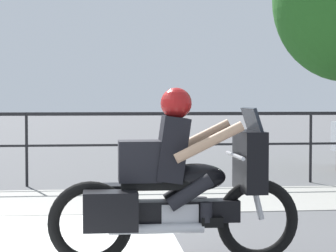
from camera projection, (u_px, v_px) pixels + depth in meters
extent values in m
cube|color=#99968E|center=(14.00, 202.00, 9.68)|extent=(44.00, 2.40, 0.01)
cube|color=black|center=(26.00, 114.00, 11.37)|extent=(36.00, 0.04, 0.06)
cube|color=black|center=(27.00, 146.00, 11.39)|extent=(36.00, 0.03, 0.04)
cylinder|color=black|center=(27.00, 149.00, 11.39)|extent=(0.05, 0.05, 1.29)
cylinder|color=black|center=(311.00, 147.00, 11.94)|extent=(0.05, 0.05, 1.29)
torus|color=black|center=(258.00, 220.00, 6.16)|extent=(0.78, 0.11, 0.78)
torus|color=black|center=(90.00, 223.00, 5.99)|extent=(0.78, 0.11, 0.78)
cube|color=black|center=(175.00, 211.00, 6.07)|extent=(1.19, 0.22, 0.20)
cube|color=silver|center=(179.00, 216.00, 6.08)|extent=(0.34, 0.26, 0.26)
ellipsoid|color=black|center=(195.00, 177.00, 6.08)|extent=(0.57, 0.30, 0.26)
cube|color=black|center=(158.00, 184.00, 6.04)|extent=(0.69, 0.28, 0.08)
cube|color=black|center=(250.00, 161.00, 6.13)|extent=(0.20, 0.63, 0.56)
cube|color=#1E232B|center=(252.00, 120.00, 6.11)|extent=(0.10, 0.54, 0.24)
cylinder|color=silver|center=(235.00, 155.00, 6.11)|extent=(0.04, 0.70, 0.04)
cylinder|color=silver|center=(157.00, 229.00, 5.90)|extent=(0.86, 0.09, 0.09)
cube|color=black|center=(111.00, 211.00, 5.77)|extent=(0.48, 0.28, 0.34)
cube|color=black|center=(110.00, 202.00, 6.24)|extent=(0.48, 0.28, 0.34)
cylinder|color=silver|center=(255.00, 190.00, 6.14)|extent=(0.19, 0.06, 0.56)
cube|color=black|center=(172.00, 149.00, 6.04)|extent=(0.32, 0.36, 0.62)
sphere|color=tan|center=(176.00, 105.00, 6.03)|extent=(0.23, 0.23, 0.23)
sphere|color=#B21919|center=(176.00, 103.00, 6.03)|extent=(0.29, 0.29, 0.29)
cylinder|color=black|center=(190.00, 193.00, 5.93)|extent=(0.44, 0.13, 0.34)
cylinder|color=black|center=(206.00, 212.00, 5.95)|extent=(0.11, 0.11, 0.18)
cube|color=black|center=(212.00, 222.00, 5.96)|extent=(0.20, 0.10, 0.09)
cylinder|color=black|center=(186.00, 188.00, 6.23)|extent=(0.44, 0.13, 0.34)
cylinder|color=black|center=(201.00, 207.00, 6.25)|extent=(0.11, 0.11, 0.18)
cube|color=black|center=(206.00, 216.00, 6.26)|extent=(0.20, 0.10, 0.09)
cylinder|color=tan|center=(209.00, 142.00, 5.77)|extent=(0.63, 0.09, 0.37)
cylinder|color=tan|center=(199.00, 138.00, 6.37)|extent=(0.63, 0.09, 0.37)
cube|color=black|center=(139.00, 161.00, 6.02)|extent=(0.39, 0.32, 0.38)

